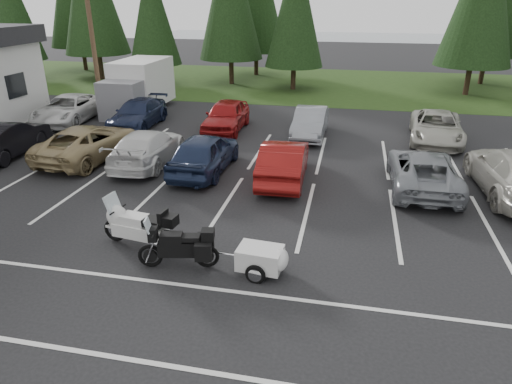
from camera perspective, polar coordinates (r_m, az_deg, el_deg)
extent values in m
plane|color=black|center=(14.26, -7.00, -3.24)|extent=(120.00, 120.00, 0.00)
cube|color=#1D3511|center=(36.83, 5.14, 13.36)|extent=(80.00, 16.00, 0.01)
cube|color=slate|center=(67.33, 12.15, 17.46)|extent=(70.00, 50.00, 0.02)
cylinder|color=#473321|center=(28.02, -19.88, 18.30)|extent=(0.26, 0.26, 9.00)
cube|color=silver|center=(15.98, -4.75, -0.09)|extent=(32.00, 16.00, 0.01)
cylinder|color=#332316|center=(42.71, -27.10, 13.83)|extent=(0.36, 0.36, 2.16)
cone|color=black|center=(42.39, -28.22, 19.54)|extent=(3.96, 3.96, 7.65)
cylinder|color=#332316|center=(40.62, -18.89, 15.17)|extent=(0.36, 0.36, 2.78)
cylinder|color=#332316|center=(36.94, -12.27, 14.62)|extent=(0.36, 0.36, 2.11)
cone|color=black|center=(36.58, -12.87, 21.16)|extent=(3.87, 3.87, 7.48)
cylinder|color=#332316|center=(36.49, -3.10, 15.40)|extent=(0.36, 0.36, 2.62)
cylinder|color=#332316|center=(34.30, 4.70, 14.54)|extent=(0.36, 0.36, 2.26)
cone|color=black|center=(33.91, 4.96, 22.09)|extent=(4.14, 4.14, 7.99)
cylinder|color=#332316|center=(35.34, 25.04, 13.12)|extent=(0.36, 0.36, 2.69)
cylinder|color=#332316|center=(46.24, -20.72, 15.85)|extent=(0.36, 0.36, 2.88)
cylinder|color=#332316|center=(40.70, 0.03, 16.32)|extent=(0.36, 0.36, 2.71)
cylinder|color=#332316|center=(40.31, 26.58, 14.11)|extent=(0.36, 0.36, 3.00)
imported|color=black|center=(22.19, -28.78, 5.85)|extent=(2.02, 4.68, 1.50)
imported|color=#958156|center=(20.37, -20.20, 5.87)|extent=(2.79, 5.33, 1.43)
imported|color=silver|center=(19.06, -13.41, 5.47)|extent=(2.16, 4.87, 1.39)
imported|color=#1A2543|center=(17.75, -6.47, 4.91)|extent=(1.91, 4.56, 1.54)
imported|color=maroon|center=(16.87, 3.52, 3.91)|extent=(1.75, 4.54, 1.48)
imported|color=gray|center=(17.13, 20.17, 2.55)|extent=(2.26, 4.87, 1.35)
imported|color=silver|center=(27.03, -22.43, 9.57)|extent=(2.81, 5.26, 1.41)
imported|color=#161E39|center=(24.81, -14.55, 9.44)|extent=(2.09, 4.80, 1.37)
imported|color=maroon|center=(23.38, -3.76, 9.49)|extent=(1.88, 4.49, 1.52)
imported|color=gray|center=(22.45, 6.78, 8.61)|extent=(1.52, 4.20, 1.38)
imported|color=#A8A79A|center=(23.03, 21.63, 7.50)|extent=(2.73, 5.14, 1.38)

